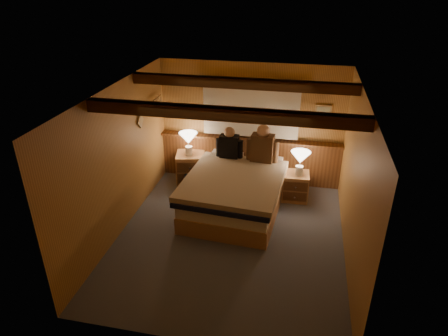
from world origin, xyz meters
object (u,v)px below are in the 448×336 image
(lamp_left, at_px, (188,139))
(person_left, at_px, (229,145))
(nightstand_right, at_px, (295,186))
(person_right, at_px, (263,146))
(nightstand_left, at_px, (191,168))
(bed, at_px, (235,192))
(lamp_right, at_px, (300,159))
(duffel_bag, at_px, (197,184))

(lamp_left, relative_size, person_left, 0.75)
(nightstand_right, xyz_separation_m, person_left, (-1.29, 0.10, 0.69))
(person_left, distance_m, person_right, 0.64)
(nightstand_left, bearing_deg, person_left, -23.83)
(nightstand_left, height_order, lamp_left, lamp_left)
(person_left, relative_size, person_right, 0.85)
(person_right, bearing_deg, nightstand_right, 0.58)
(bed, relative_size, lamp_left, 4.69)
(lamp_right, xyz_separation_m, person_right, (-0.70, 0.09, 0.15))
(nightstand_right, relative_size, person_right, 0.72)
(duffel_bag, bearing_deg, bed, -43.01)
(duffel_bag, bearing_deg, nightstand_left, 110.80)
(lamp_left, relative_size, person_right, 0.64)
(person_right, bearing_deg, person_left, -178.43)
(person_right, bearing_deg, bed, -113.45)
(person_right, bearing_deg, duffel_bag, -167.32)
(nightstand_right, bearing_deg, bed, -151.26)
(person_left, distance_m, duffel_bag, 1.02)
(person_left, relative_size, duffel_bag, 1.13)
(nightstand_left, height_order, person_right, person_right)
(lamp_left, height_order, duffel_bag, lamp_left)
(lamp_right, bearing_deg, nightstand_right, 148.74)
(person_left, bearing_deg, lamp_right, -5.04)
(nightstand_right, bearing_deg, person_left, 172.86)
(duffel_bag, bearing_deg, lamp_right, -8.85)
(bed, height_order, lamp_left, lamp_left)
(person_left, bearing_deg, lamp_left, 171.52)
(bed, height_order, person_left, person_left)
(lamp_left, bearing_deg, duffel_bag, -53.87)
(nightstand_left, xyz_separation_m, person_left, (0.83, -0.17, 0.65))
(nightstand_right, distance_m, person_right, 0.99)
(person_left, bearing_deg, nightstand_right, -3.97)
(bed, bearing_deg, nightstand_left, 144.22)
(lamp_right, bearing_deg, nightstand_left, 172.01)
(bed, distance_m, person_left, 0.97)
(nightstand_left, xyz_separation_m, person_right, (1.46, -0.22, 0.70))
(lamp_left, height_order, lamp_right, lamp_left)
(lamp_left, distance_m, lamp_right, 2.19)
(person_right, bearing_deg, lamp_right, -1.42)
(lamp_right, bearing_deg, bed, -150.89)
(lamp_left, xyz_separation_m, person_left, (0.84, -0.13, 0.01))
(bed, bearing_deg, person_right, 65.21)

